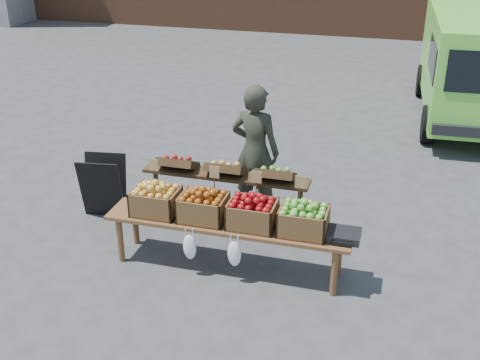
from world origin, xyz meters
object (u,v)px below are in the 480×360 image
(crate_green_apples, at_px, (303,221))
(weighing_scale, at_px, (344,235))
(delivery_van, at_px, (480,68))
(crate_golden_apples, at_px, (156,201))
(back_table, at_px, (226,195))
(crate_russet_pears, at_px, (203,208))
(chalkboard_sign, at_px, (103,186))
(vendor, at_px, (255,151))
(crate_red_apples, at_px, (252,214))
(display_bench, at_px, (228,245))

(crate_green_apples, relative_size, weighing_scale, 1.47)
(delivery_van, height_order, crate_golden_apples, delivery_van)
(back_table, distance_m, crate_russet_pears, 0.75)
(weighing_scale, bearing_deg, chalkboard_sign, 166.64)
(vendor, distance_m, weighing_scale, 1.86)
(vendor, height_order, crate_red_apples, vendor)
(crate_green_apples, bearing_deg, crate_russet_pears, 180.00)
(delivery_van, bearing_deg, crate_red_apples, -116.44)
(vendor, xyz_separation_m, back_table, (-0.20, -0.61, -0.35))
(crate_russet_pears, bearing_deg, back_table, 87.04)
(display_bench, relative_size, crate_russet_pears, 5.40)
(delivery_van, relative_size, chalkboard_sign, 5.33)
(chalkboard_sign, bearing_deg, display_bench, -29.99)
(vendor, height_order, back_table, vendor)
(vendor, height_order, crate_golden_apples, vendor)
(back_table, bearing_deg, chalkboard_sign, 179.15)
(delivery_van, relative_size, crate_red_apples, 8.76)
(vendor, distance_m, display_bench, 1.45)
(delivery_van, bearing_deg, crate_green_apples, -111.89)
(display_bench, xyz_separation_m, crate_green_apples, (0.82, 0.00, 0.42))
(chalkboard_sign, bearing_deg, crate_russet_pears, -33.25)
(crate_russet_pears, xyz_separation_m, crate_red_apples, (0.55, 0.00, 0.00))
(crate_golden_apples, bearing_deg, back_table, 50.80)
(delivery_van, distance_m, display_bench, 6.69)
(display_bench, bearing_deg, weighing_scale, 0.00)
(chalkboard_sign, height_order, crate_red_apples, crate_red_apples)
(delivery_van, height_order, display_bench, delivery_van)
(weighing_scale, bearing_deg, display_bench, 180.00)
(delivery_van, height_order, chalkboard_sign, delivery_van)
(crate_russet_pears, bearing_deg, vendor, 79.73)
(crate_russet_pears, bearing_deg, chalkboard_sign, 155.17)
(crate_golden_apples, xyz_separation_m, crate_russet_pears, (0.55, 0.00, 0.00))
(delivery_van, bearing_deg, weighing_scale, -108.18)
(vendor, bearing_deg, delivery_van, -114.62)
(display_bench, bearing_deg, back_table, 108.28)
(crate_red_apples, xyz_separation_m, crate_green_apples, (0.55, 0.00, 0.00))
(back_table, xyz_separation_m, weighing_scale, (1.49, -0.72, 0.09))
(delivery_van, bearing_deg, crate_russet_pears, -120.69)
(crate_golden_apples, bearing_deg, crate_green_apples, 0.00)
(display_bench, height_order, crate_green_apples, crate_green_apples)
(weighing_scale, bearing_deg, crate_russet_pears, 180.00)
(delivery_van, xyz_separation_m, crate_russet_pears, (-3.22, -5.96, -0.27))
(weighing_scale, bearing_deg, crate_red_apples, 180.00)
(crate_green_apples, xyz_separation_m, weighing_scale, (0.43, 0.00, -0.10))
(back_table, bearing_deg, crate_green_apples, -34.12)
(weighing_scale, bearing_deg, crate_golden_apples, 180.00)
(chalkboard_sign, relative_size, crate_red_apples, 1.64)
(display_bench, relative_size, weighing_scale, 7.94)
(display_bench, distance_m, crate_russet_pears, 0.51)
(crate_red_apples, bearing_deg, crate_russet_pears, 180.00)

